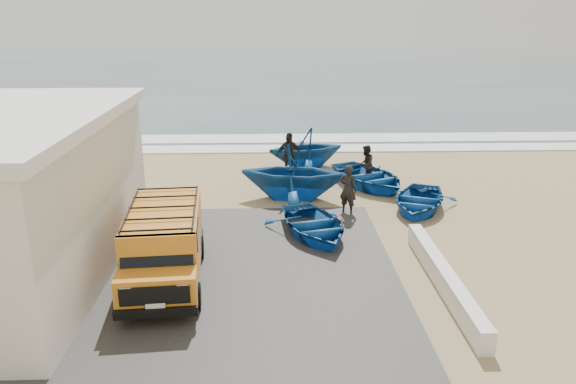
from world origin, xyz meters
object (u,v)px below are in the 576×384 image
object	(u,v)px
fisherman_front	(348,189)
fisherman_middle	(366,164)
boat_near_right	(419,200)
boat_near_left	(313,225)
van	(164,243)
fisherman_back	(289,155)
parapet	(444,278)
boat_mid_left	(293,172)
boat_far_left	(306,148)
boat_mid_right	(369,177)

from	to	relation	value
fisherman_front	fisherman_middle	world-z (taller)	fisherman_front
boat_near_right	fisherman_middle	xyz separation A→B (m)	(-1.33, 3.29, 0.42)
boat_near_left	fisherman_front	xyz separation A→B (m)	(1.33, 2.03, 0.49)
fisherman_front	fisherman_middle	bearing A→B (deg)	-75.84
van	fisherman_back	xyz separation A→B (m)	(3.49, 9.32, -0.10)
boat_near_left	fisherman_front	distance (m)	2.47
boat_near_left	fisherman_middle	distance (m)	6.11
boat_near_left	fisherman_back	xyz separation A→B (m)	(-0.54, 6.45, 0.59)
parapet	fisherman_front	bearing A→B (deg)	106.85
van	fisherman_back	bearing A→B (deg)	64.55
boat_near_left	fisherman_middle	world-z (taller)	fisherman_middle
boat_near_left	boat_near_right	distance (m)	4.46
boat_mid_left	fisherman_front	xyz separation A→B (m)	(1.80, -1.64, -0.15)
fisherman_back	fisherman_middle	bearing A→B (deg)	-35.33
boat_far_left	fisherman_front	size ratio (longest dim) A/B	1.94
boat_far_left	fisherman_front	xyz separation A→B (m)	(1.06, -6.10, -0.02)
boat_near_left	boat_mid_left	world-z (taller)	boat_mid_left
van	parapet	bearing A→B (deg)	-10.09
boat_mid_left	fisherman_middle	bearing A→B (deg)	-48.20
boat_mid_right	boat_far_left	size ratio (longest dim) A/B	1.20
fisherman_front	van	bearing A→B (deg)	75.28
fisherman_front	fisherman_middle	distance (m)	3.72
fisherman_back	boat_mid_right	bearing A→B (deg)	-43.27
parapet	boat_near_left	distance (m)	4.61
boat_mid_left	boat_far_left	xyz separation A→B (m)	(0.74, 4.46, -0.14)
boat_far_left	fisherman_back	size ratio (longest dim) A/B	1.75
parapet	boat_mid_left	size ratio (longest dim) A/B	1.56
van	boat_mid_left	bearing A→B (deg)	56.50
fisherman_front	fisherman_back	distance (m)	4.81
boat_far_left	boat_mid_left	bearing A→B (deg)	-24.01
fisherman_back	parapet	bearing A→B (deg)	-89.37
van	fisherman_back	size ratio (longest dim) A/B	2.46
boat_mid_right	fisherman_front	bearing A→B (deg)	-136.80
boat_near_right	fisherman_back	size ratio (longest dim) A/B	1.81
fisherman_middle	fisherman_back	bearing A→B (deg)	-83.27
boat_near_right	boat_far_left	world-z (taller)	boat_far_left
parapet	fisherman_back	xyz separation A→B (m)	(-3.54, 9.95, 0.68)
boat_near_right	fisherman_middle	distance (m)	3.57
fisherman_front	fisherman_back	size ratio (longest dim) A/B	0.90
boat_mid_right	fisherman_back	size ratio (longest dim) A/B	2.09
boat_mid_right	fisherman_back	xyz separation A→B (m)	(-3.11, 1.40, 0.54)
parapet	boat_mid_right	world-z (taller)	boat_mid_right
van	boat_far_left	size ratio (longest dim) A/B	1.41
van	boat_mid_left	size ratio (longest dim) A/B	1.22
boat_mid_left	fisherman_back	xyz separation A→B (m)	(-0.07, 2.78, -0.06)
boat_mid_right	boat_far_left	distance (m)	3.87
boat_near_left	boat_mid_right	size ratio (longest dim) A/B	0.89
fisherman_front	boat_mid_left	bearing A→B (deg)	-9.60
boat_mid_left	fisherman_middle	xyz separation A→B (m)	(2.99, 1.88, -0.23)
boat_near_right	boat_near_left	bearing A→B (deg)	-127.15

